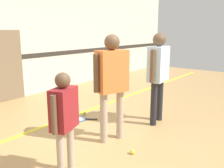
% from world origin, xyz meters
% --- Properties ---
extents(ground_plane, '(16.00, 16.00, 0.00)m').
position_xyz_m(ground_plane, '(0.00, 0.00, 0.00)').
color(ground_plane, tan).
extents(floor_stripe, '(14.40, 0.10, 0.01)m').
position_xyz_m(floor_stripe, '(0.00, 1.35, 0.00)').
color(floor_stripe, yellow).
rests_on(floor_stripe, ground_plane).
extents(person_instructor, '(0.59, 0.39, 1.63)m').
position_xyz_m(person_instructor, '(0.23, 0.06, 1.01)').
color(person_instructor, tan).
rests_on(person_instructor, ground_plane).
extents(person_student_left, '(0.45, 0.29, 1.24)m').
position_xyz_m(person_student_left, '(-0.88, -0.12, 0.77)').
color(person_student_left, tan).
rests_on(person_student_left, ground_plane).
extents(person_student_right, '(0.62, 0.30, 1.64)m').
position_xyz_m(person_student_right, '(1.34, -0.12, 1.01)').
color(person_student_right, '#232328').
rests_on(person_student_right, ground_plane).
extents(racket_spare_on_floor, '(0.40, 0.49, 0.03)m').
position_xyz_m(racket_spare_on_floor, '(0.56, 1.10, 0.01)').
color(racket_spare_on_floor, blue).
rests_on(racket_spare_on_floor, ground_plane).
extents(tennis_ball_near_instructor, '(0.07, 0.07, 0.07)m').
position_xyz_m(tennis_ball_near_instructor, '(0.04, -0.45, 0.03)').
color(tennis_ball_near_instructor, '#CCE038').
rests_on(tennis_ball_near_instructor, ground_plane).
extents(tennis_ball_by_spare_racket, '(0.07, 0.07, 0.07)m').
position_xyz_m(tennis_ball_by_spare_racket, '(0.81, 1.23, 0.03)').
color(tennis_ball_by_spare_racket, '#CCE038').
rests_on(tennis_ball_by_spare_racket, ground_plane).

